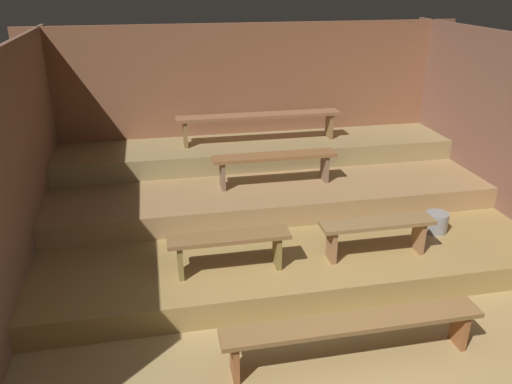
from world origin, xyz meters
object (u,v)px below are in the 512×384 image
at_px(bench_middle_center, 275,161).
at_px(pail_lower, 436,222).
at_px(bench_lower_right, 377,229).
at_px(bench_floor_center, 353,327).
at_px(bench_lower_left, 229,244).
at_px(bench_upper_center, 259,119).

xyz_separation_m(bench_middle_center, pail_lower, (1.70, -1.16, -0.49)).
distance_m(bench_lower_right, bench_middle_center, 1.74).
relative_size(bench_floor_center, bench_lower_left, 1.84).
xyz_separation_m(bench_lower_left, bench_lower_right, (1.60, 0.00, 0.00)).
height_order(bench_floor_center, bench_middle_center, bench_middle_center).
bearing_deg(bench_floor_center, pail_lower, 43.63).
relative_size(bench_lower_right, bench_middle_center, 0.77).
relative_size(bench_floor_center, bench_lower_right, 1.84).
bearing_deg(bench_lower_left, bench_upper_center, 71.60).
bearing_deg(bench_lower_right, pail_lower, 21.97).
relative_size(bench_lower_right, bench_upper_center, 0.52).
bearing_deg(bench_lower_right, bench_floor_center, -120.94).
relative_size(bench_middle_center, bench_upper_center, 0.68).
bearing_deg(bench_floor_center, bench_upper_center, 90.56).
bearing_deg(bench_upper_center, bench_lower_right, -73.22).
xyz_separation_m(bench_floor_center, bench_middle_center, (-0.04, 2.74, 0.55)).
bearing_deg(bench_floor_center, bench_lower_right, 59.06).
distance_m(bench_middle_center, bench_upper_center, 1.03).
relative_size(bench_floor_center, pail_lower, 8.59).
bearing_deg(bench_middle_center, bench_lower_left, -118.59).
height_order(bench_middle_center, bench_upper_center, bench_upper_center).
height_order(bench_lower_left, bench_lower_right, same).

